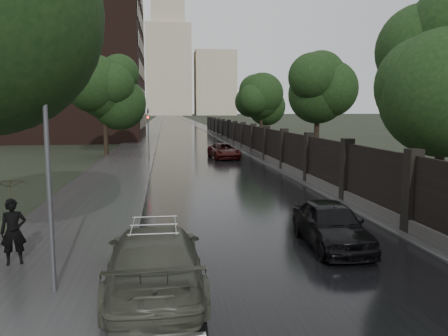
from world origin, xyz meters
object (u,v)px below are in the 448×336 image
(tree_right_c, at_px, (261,100))
(volga_sedan, at_px, (155,260))
(tree_left_far, at_px, (104,93))
(car_right_near, at_px, (331,224))
(lamp_post, at_px, (48,172))
(tree_right_a, at_px, (445,82))
(traffic_light, at_px, (148,130))
(tree_right_b, at_px, (318,95))
(pedestrian_umbrella, at_px, (11,196))
(car_right_far, at_px, (224,151))

(tree_right_c, height_order, volga_sedan, tree_right_c)
(tree_left_far, relative_size, volga_sedan, 1.50)
(car_right_near, bearing_deg, lamp_post, -158.22)
(tree_right_c, relative_size, lamp_post, 1.37)
(tree_right_c, distance_m, volga_sedan, 40.16)
(tree_right_a, relative_size, volga_sedan, 1.42)
(traffic_light, xyz_separation_m, car_right_near, (5.90, -20.93, -1.74))
(tree_right_b, distance_m, pedestrian_umbrella, 23.71)
(volga_sedan, distance_m, car_right_far, 25.95)
(tree_right_a, relative_size, pedestrian_umbrella, 2.76)
(tree_left_far, height_order, car_right_near, tree_left_far)
(volga_sedan, xyz_separation_m, car_right_near, (4.93, 2.51, -0.06))
(tree_right_c, relative_size, car_right_near, 1.82)
(volga_sedan, height_order, car_right_near, volga_sedan)
(tree_right_a, relative_size, car_right_far, 1.58)
(traffic_light, xyz_separation_m, pedestrian_umbrella, (-2.45, -21.69, -0.55))
(volga_sedan, relative_size, car_right_far, 1.11)
(tree_left_far, xyz_separation_m, tree_right_a, (15.50, -22.00, -0.29))
(pedestrian_umbrella, bearing_deg, lamp_post, -68.09)
(tree_right_a, distance_m, pedestrian_umbrella, 15.32)
(lamp_post, xyz_separation_m, car_right_far, (7.00, 25.53, -2.05))
(traffic_light, height_order, car_right_far, traffic_light)
(tree_right_b, height_order, volga_sedan, tree_right_b)
(tree_left_far, height_order, tree_right_c, tree_left_far)
(traffic_light, xyz_separation_m, car_right_far, (5.90, 2.04, -1.78))
(tree_right_b, bearing_deg, car_right_near, -108.20)
(lamp_post, xyz_separation_m, volga_sedan, (2.07, 0.06, -1.95))
(tree_right_c, xyz_separation_m, volga_sedan, (-10.83, -38.44, -4.23))
(tree_right_c, bearing_deg, traffic_light, -128.18)
(traffic_light, height_order, car_right_near, traffic_light)
(car_right_near, bearing_deg, tree_right_a, 35.41)
(tree_right_c, distance_m, pedestrian_umbrella, 39.49)
(tree_right_b, distance_m, volga_sedan, 23.52)
(tree_left_far, xyz_separation_m, car_right_near, (9.60, -25.94, -4.59))
(lamp_post, distance_m, volga_sedan, 2.85)
(tree_left_far, bearing_deg, lamp_post, -84.79)
(car_right_near, distance_m, car_right_far, 22.97)
(tree_right_b, xyz_separation_m, car_right_far, (-5.90, 5.03, -4.33))
(tree_right_b, distance_m, tree_right_c, 18.00)
(tree_right_a, bearing_deg, traffic_light, 124.77)
(traffic_light, bearing_deg, tree_right_a, -55.23)
(tree_left_far, xyz_separation_m, tree_right_b, (15.50, -8.00, -0.29))
(tree_right_c, bearing_deg, pedestrian_umbrella, -111.23)
(volga_sedan, xyz_separation_m, car_right_far, (4.93, 25.47, -0.10))
(tree_right_a, distance_m, traffic_light, 20.85)
(lamp_post, bearing_deg, volga_sedan, 1.55)
(tree_left_far, xyz_separation_m, traffic_light, (3.70, -5.01, -2.84))
(tree_right_c, relative_size, car_right_far, 1.58)
(tree_right_c, xyz_separation_m, pedestrian_umbrella, (-14.25, -36.70, -3.10))
(car_right_near, bearing_deg, car_right_far, 91.69)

